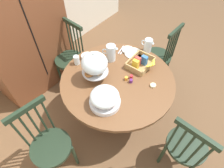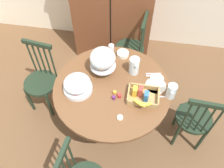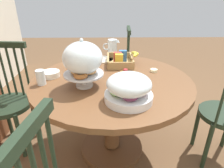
% 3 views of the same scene
% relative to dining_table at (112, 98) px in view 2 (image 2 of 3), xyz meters
% --- Properties ---
extents(ground_plane, '(10.00, 10.00, 0.00)m').
position_rel_dining_table_xyz_m(ground_plane, '(-0.05, -0.12, -0.54)').
color(ground_plane, brown).
extents(dining_table, '(1.24, 1.24, 0.74)m').
position_rel_dining_table_xyz_m(dining_table, '(0.00, 0.00, 0.00)').
color(dining_table, brown).
rests_on(dining_table, ground_plane).
extents(windsor_chair_near_window, '(0.40, 0.40, 0.97)m').
position_rel_dining_table_xyz_m(windsor_chair_near_window, '(-0.91, 0.16, -0.08)').
color(windsor_chair_near_window, '#1E2D1E').
rests_on(windsor_chair_near_window, ground_plane).
extents(windsor_chair_facing_door, '(0.40, 0.40, 0.97)m').
position_rel_dining_table_xyz_m(windsor_chair_facing_door, '(0.92, -0.08, -0.08)').
color(windsor_chair_facing_door, '#1E2D1E').
rests_on(windsor_chair_facing_door, ground_plane).
extents(windsor_chair_far_side, '(0.40, 0.40, 0.97)m').
position_rel_dining_table_xyz_m(windsor_chair_far_side, '(0.12, 0.91, -0.08)').
color(windsor_chair_far_side, '#1E2D1E').
rests_on(windsor_chair_far_side, ground_plane).
extents(pastry_stand_with_dome, '(0.28, 0.28, 0.34)m').
position_rel_dining_table_xyz_m(pastry_stand_with_dome, '(-0.13, 0.20, 0.40)').
color(pastry_stand_with_dome, silver).
rests_on(pastry_stand_with_dome, dining_table).
extents(fruit_platter_covered, '(0.30, 0.30, 0.18)m').
position_rel_dining_table_xyz_m(fruit_platter_covered, '(-0.34, -0.10, 0.29)').
color(fruit_platter_covered, silver).
rests_on(fruit_platter_covered, dining_table).
extents(orange_juice_pitcher, '(0.11, 0.18, 0.20)m').
position_rel_dining_table_xyz_m(orange_juice_pitcher, '(0.20, 0.24, 0.30)').
color(orange_juice_pitcher, silver).
rests_on(orange_juice_pitcher, dining_table).
extents(milk_pitcher, '(0.10, 0.18, 0.17)m').
position_rel_dining_table_xyz_m(milk_pitcher, '(0.60, -0.02, 0.28)').
color(milk_pitcher, silver).
rests_on(milk_pitcher, dining_table).
extents(cereal_basket, '(0.32, 0.30, 0.12)m').
position_rel_dining_table_xyz_m(cereal_basket, '(0.32, -0.10, 0.25)').
color(cereal_basket, tan).
rests_on(cereal_basket, dining_table).
extents(china_plate_large, '(0.22, 0.22, 0.01)m').
position_rel_dining_table_xyz_m(china_plate_large, '(0.45, 0.09, 0.21)').
color(china_plate_large, white).
rests_on(china_plate_large, dining_table).
extents(china_plate_small, '(0.15, 0.15, 0.01)m').
position_rel_dining_table_xyz_m(china_plate_small, '(0.46, 0.18, 0.22)').
color(china_plate_small, white).
rests_on(china_plate_small, china_plate_large).
extents(cereal_bowl, '(0.14, 0.14, 0.04)m').
position_rel_dining_table_xyz_m(cereal_bowl, '(0.05, 0.48, 0.23)').
color(cereal_bowl, white).
rests_on(cereal_bowl, dining_table).
extents(drinking_glass, '(0.06, 0.06, 0.11)m').
position_rel_dining_table_xyz_m(drinking_glass, '(-0.10, 0.52, 0.26)').
color(drinking_glass, silver).
rests_on(drinking_glass, dining_table).
extents(butter_dish, '(0.06, 0.06, 0.02)m').
position_rel_dining_table_xyz_m(butter_dish, '(0.14, -0.36, 0.22)').
color(butter_dish, beige).
rests_on(butter_dish, dining_table).
extents(jam_jar_strawberry, '(0.04, 0.04, 0.04)m').
position_rel_dining_table_xyz_m(jam_jar_strawberry, '(0.09, -0.11, 0.22)').
color(jam_jar_strawberry, '#B7282D').
rests_on(jam_jar_strawberry, dining_table).
extents(jam_jar_apricot, '(0.04, 0.04, 0.04)m').
position_rel_dining_table_xyz_m(jam_jar_apricot, '(0.04, -0.08, 0.22)').
color(jam_jar_apricot, orange).
rests_on(jam_jar_apricot, dining_table).
extents(jam_jar_grape, '(0.04, 0.04, 0.04)m').
position_rel_dining_table_xyz_m(jam_jar_grape, '(0.04, -0.14, 0.22)').
color(jam_jar_grape, '#5B2366').
rests_on(jam_jar_grape, dining_table).
extents(table_knife, '(0.17, 0.05, 0.01)m').
position_rel_dining_table_xyz_m(table_knife, '(0.43, 0.23, 0.21)').
color(table_knife, silver).
rests_on(table_knife, dining_table).
extents(dinner_fork, '(0.17, 0.05, 0.01)m').
position_rel_dining_table_xyz_m(dinner_fork, '(0.42, 0.26, 0.21)').
color(dinner_fork, silver).
rests_on(dinner_fork, dining_table).
extents(soup_spoon, '(0.17, 0.05, 0.01)m').
position_rel_dining_table_xyz_m(soup_spoon, '(0.48, -0.05, 0.21)').
color(soup_spoon, silver).
rests_on(soup_spoon, dining_table).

